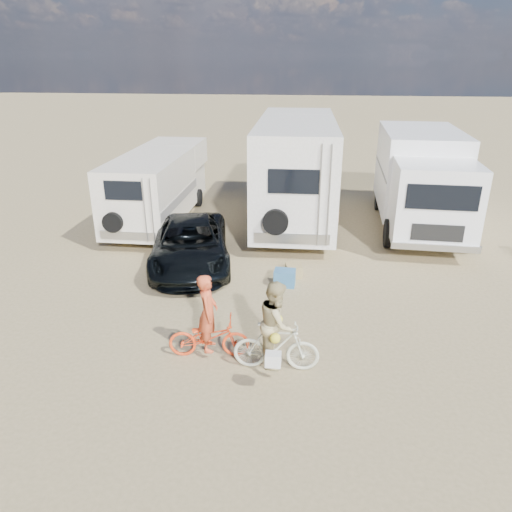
# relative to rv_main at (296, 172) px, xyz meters

# --- Properties ---
(ground) EXTENTS (140.00, 140.00, 0.00)m
(ground) POSITION_rel_rv_main_xyz_m (0.36, -7.29, -1.86)
(ground) COLOR #9F8A5F
(ground) RESTS_ON ground
(rv_main) EXTENTS (2.78, 7.83, 3.72)m
(rv_main) POSITION_rel_rv_main_xyz_m (0.00, 0.00, 0.00)
(rv_main) COLOR silver
(rv_main) RESTS_ON ground
(rv_left) EXTENTS (2.14, 6.78, 2.57)m
(rv_left) POSITION_rel_rv_main_xyz_m (-4.96, -0.49, -0.57)
(rv_left) COLOR silver
(rv_left) RESTS_ON ground
(box_truck) EXTENTS (2.95, 7.09, 3.33)m
(box_truck) POSITION_rel_rv_main_xyz_m (4.40, -0.24, -0.20)
(box_truck) COLOR white
(box_truck) RESTS_ON ground
(dark_suv) EXTENTS (3.18, 5.12, 1.32)m
(dark_suv) POSITION_rel_rv_main_xyz_m (-2.88, -4.43, -1.20)
(dark_suv) COLOR black
(dark_suv) RESTS_ON ground
(bike_man) EXTENTS (1.71, 0.75, 0.87)m
(bike_man) POSITION_rel_rv_main_xyz_m (-1.38, -9.01, -1.42)
(bike_man) COLOR #EF4116
(bike_man) RESTS_ON ground
(bike_woman) EXTENTS (1.70, 0.49, 1.02)m
(bike_woman) POSITION_rel_rv_main_xyz_m (0.02, -9.32, -1.35)
(bike_woman) COLOR beige
(bike_woman) RESTS_ON ground
(rider_man) EXTENTS (0.46, 0.64, 1.65)m
(rider_man) POSITION_rel_rv_main_xyz_m (-1.38, -9.01, -1.03)
(rider_man) COLOR #C94B28
(rider_man) RESTS_ON ground
(rider_woman) EXTENTS (0.66, 0.84, 1.72)m
(rider_woman) POSITION_rel_rv_main_xyz_m (0.02, -9.32, -1.00)
(rider_woman) COLOR tan
(rider_woman) RESTS_ON ground
(cooler) EXTENTS (0.58, 0.44, 0.45)m
(cooler) POSITION_rel_rv_main_xyz_m (-0.03, -5.53, -1.63)
(cooler) COLOR #2F618E
(cooler) RESTS_ON ground
(crate) EXTENTS (0.51, 0.51, 0.35)m
(crate) POSITION_rel_rv_main_xyz_m (0.19, -4.90, -1.68)
(crate) COLOR olive
(crate) RESTS_ON ground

